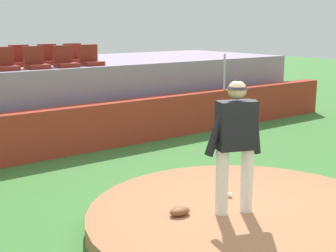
% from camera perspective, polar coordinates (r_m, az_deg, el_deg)
% --- Properties ---
extents(ground_plane, '(60.00, 60.00, 0.00)m').
position_cam_1_polar(ground_plane, '(6.91, 9.28, -11.85)').
color(ground_plane, '#3C7833').
extents(pitchers_mound, '(4.43, 4.43, 0.25)m').
position_cam_1_polar(pitchers_mound, '(6.86, 9.31, -10.89)').
color(pitchers_mound, '#A76E49').
rests_on(pitchers_mound, ground_plane).
extents(pitcher, '(0.79, 0.43, 1.84)m').
position_cam_1_polar(pitcher, '(6.41, 8.03, -1.24)').
color(pitcher, white).
rests_on(pitcher, pitchers_mound).
extents(baseball, '(0.07, 0.07, 0.07)m').
position_cam_1_polar(baseball, '(7.27, 7.38, -8.11)').
color(baseball, white).
rests_on(baseball, pitchers_mound).
extents(fielding_glove, '(0.32, 0.23, 0.11)m').
position_cam_1_polar(fielding_glove, '(6.57, 1.40, -10.07)').
color(fielding_glove, brown).
rests_on(fielding_glove, pitchers_mound).
extents(brick_barrier, '(16.80, 0.40, 1.03)m').
position_cam_1_polar(brick_barrier, '(10.70, -10.90, -0.42)').
color(brick_barrier, '#A43323').
rests_on(brick_barrier, ground_plane).
extents(fence_post_right, '(0.06, 0.06, 0.96)m').
position_cam_1_polar(fence_post_right, '(13.15, 6.70, 6.40)').
color(fence_post_right, silver).
rests_on(fence_post_right, brick_barrier).
extents(bleacher_platform, '(15.45, 4.36, 1.79)m').
position_cam_1_polar(bleacher_platform, '(13.14, -16.47, 3.26)').
color(bleacher_platform, '#97869C').
rests_on(bleacher_platform, ground_plane).
extents(stadium_chair_0, '(0.48, 0.44, 0.50)m').
position_cam_1_polar(stadium_chair_0, '(11.14, -18.77, 7.08)').
color(stadium_chair_0, maroon).
rests_on(stadium_chair_0, bleacher_platform).
extents(stadium_chair_1, '(0.48, 0.44, 0.50)m').
position_cam_1_polar(stadium_chair_1, '(11.36, -15.39, 7.37)').
color(stadium_chair_1, maroon).
rests_on(stadium_chair_1, bleacher_platform).
extents(stadium_chair_2, '(0.48, 0.44, 0.50)m').
position_cam_1_polar(stadium_chair_2, '(11.63, -12.12, 7.62)').
color(stadium_chair_2, maroon).
rests_on(stadium_chair_2, bleacher_platform).
extents(stadium_chair_3, '(0.48, 0.44, 0.50)m').
position_cam_1_polar(stadium_chair_3, '(11.98, -9.18, 7.85)').
color(stadium_chair_3, maroon).
rests_on(stadium_chair_3, bleacher_platform).
extents(stadium_chair_5, '(0.48, 0.44, 0.50)m').
position_cam_1_polar(stadium_chair_5, '(12.18, -17.02, 7.55)').
color(stadium_chair_5, maroon).
rests_on(stadium_chair_5, bleacher_platform).
extents(stadium_chair_6, '(0.48, 0.44, 0.50)m').
position_cam_1_polar(stadium_chair_6, '(12.50, -13.91, 7.82)').
color(stadium_chair_6, maroon).
rests_on(stadium_chair_6, bleacher_platform).
extents(stadium_chair_7, '(0.48, 0.44, 0.50)m').
position_cam_1_polar(stadium_chair_7, '(12.79, -11.04, 8.04)').
color(stadium_chair_7, maroon).
rests_on(stadium_chair_7, bleacher_platform).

